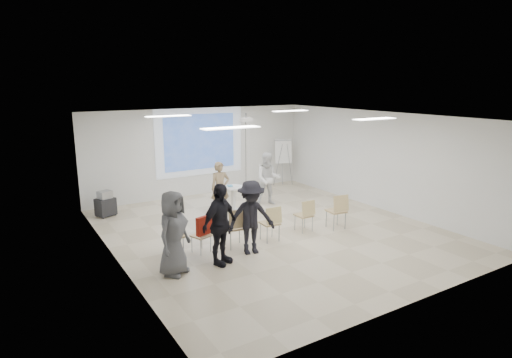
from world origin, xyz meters
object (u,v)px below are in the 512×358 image
player_right (268,176)px  laptop (235,226)px  audience_mid (251,213)px  chair_center (271,221)px  chair_right_inner (306,213)px  flipchart_easel (283,152)px  av_cart (105,205)px  audience_outer (173,228)px  chair_left_inner (236,225)px  pedestal_table (233,197)px  player_left (220,185)px  chair_right_far (338,209)px  audience_left (220,219)px  chair_left_mid (203,233)px  chair_far_left (174,233)px

player_right → laptop: (-2.66, -2.60, -0.41)m
audience_mid → chair_center: bearing=37.0°
chair_right_inner → flipchart_easel: (2.50, 4.59, 0.78)m
chair_right_inner → av_cart: bearing=135.2°
player_right → audience_outer: size_ratio=0.95×
player_right → chair_left_inner: (-2.67, -2.70, -0.36)m
audience_outer → av_cart: bearing=57.6°
pedestal_table → chair_center: (-0.40, -2.69, 0.08)m
av_cart → player_right: bearing=-38.7°
audience_outer → player_left: bearing=13.8°
laptop → chair_right_far: bearing=-179.2°
chair_center → laptop: chair_center is taller
audience_left → audience_mid: (0.87, 0.16, -0.05)m
player_right → chair_left_inner: 3.81m
pedestal_table → chair_left_inner: (-1.34, -2.60, 0.13)m
audience_mid → chair_left_mid: bearing=160.5°
chair_left_mid → audience_outer: audience_outer is taller
pedestal_table → audience_left: 3.87m
av_cart → audience_mid: bearing=-85.9°
audience_left → chair_left_mid: bearing=70.6°
chair_far_left → audience_mid: audience_mid is taller
pedestal_table → chair_left_mid: bearing=-130.8°
player_left → chair_far_left: 3.27m
player_left → audience_mid: bearing=-95.1°
audience_left → audience_outer: (-1.03, 0.05, -0.04)m
chair_left_mid → laptop: (0.82, -0.02, 0.04)m
chair_center → audience_left: 1.82m
player_right → av_cart: 5.00m
laptop → audience_left: size_ratio=0.17×
player_left → chair_left_mid: bearing=-115.6°
player_left → chair_right_far: player_left is taller
flipchart_easel → chair_right_inner: bearing=-97.2°
chair_left_inner → audience_left: bearing=-132.5°
audience_left → audience_mid: 0.89m
player_right → av_cart: bearing=-169.2°
chair_right_inner → pedestal_table: bearing=106.4°
chair_center → chair_left_mid: bearing=176.4°
chair_far_left → av_cart: (-0.65, 3.87, -0.19)m
chair_right_far → audience_outer: (-4.71, -0.32, 0.42)m
player_left → laptop: 2.67m
chair_center → audience_mid: bearing=-152.0°
player_left → av_cart: player_left is taller
chair_left_mid → flipchart_easel: 7.07m
pedestal_table → chair_far_left: 3.58m
av_cart → chair_left_mid: bearing=-94.0°
laptop → player_left: bearing=-101.9°
chair_right_inner → laptop: 2.08m
av_cart → audience_outer: bearing=-107.6°
player_left → audience_left: size_ratio=0.87×
chair_left_inner → laptop: (0.01, 0.10, -0.05)m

